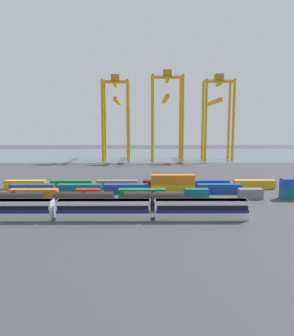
% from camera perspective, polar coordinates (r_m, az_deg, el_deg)
% --- Properties ---
extents(ground_plane, '(420.00, 420.00, 0.00)m').
position_cam_1_polar(ground_plane, '(122.36, 0.58, -1.17)').
color(ground_plane, '#424247').
extents(harbour_water, '(400.00, 110.00, 0.01)m').
position_cam_1_polar(harbour_water, '(217.95, 0.17, 2.56)').
color(harbour_water, slate).
rests_on(harbour_water, ground_plane).
extents(passenger_train, '(57.41, 3.14, 3.90)m').
position_cam_1_polar(passenger_train, '(63.08, -7.91, -7.35)').
color(passenger_train, silver).
rests_on(passenger_train, ground_plane).
extents(freight_tank_row, '(43.92, 2.96, 4.42)m').
position_cam_1_polar(freight_tank_row, '(70.86, -11.43, -5.84)').
color(freight_tank_row, '#232326').
rests_on(freight_tank_row, ground_plane).
extents(shipping_container_0, '(12.10, 2.44, 2.60)m').
position_cam_1_polar(shipping_container_0, '(85.12, -20.02, -4.48)').
color(shipping_container_0, orange).
rests_on(shipping_container_0, ground_plane).
extents(shipping_container_1, '(6.04, 2.44, 2.60)m').
position_cam_1_polar(shipping_container_1, '(81.51, -10.73, -4.67)').
color(shipping_container_1, '#AD211C').
rests_on(shipping_container_1, ground_plane).
extents(shipping_container_2, '(12.10, 2.44, 2.60)m').
position_cam_1_polar(shipping_container_2, '(80.18, -0.87, -4.74)').
color(shipping_container_2, '#197538').
rests_on(shipping_container_2, ground_plane).
extents(shipping_container_3, '(6.04, 2.44, 2.60)m').
position_cam_1_polar(shipping_container_3, '(81.26, 9.03, -4.67)').
color(shipping_container_3, '#146066').
rests_on(shipping_container_3, ground_plane).
extents(shipping_container_4, '(6.04, 2.44, 2.60)m').
position_cam_1_polar(shipping_container_4, '(84.64, 18.40, -4.47)').
color(shipping_container_4, slate).
rests_on(shipping_container_4, ground_plane).
extents(shipping_container_7, '(12.10, 2.44, 2.60)m').
position_cam_1_polar(shipping_container_7, '(92.24, -20.23, -3.60)').
color(shipping_container_7, '#1C4299').
rests_on(shipping_container_7, ground_plane).
extents(shipping_container_8, '(12.10, 2.44, 2.60)m').
position_cam_1_polar(shipping_container_8, '(88.67, -12.28, -3.74)').
color(shipping_container_8, '#146066').
rests_on(shipping_container_8, ground_plane).
extents(shipping_container_9, '(12.10, 2.44, 2.60)m').
position_cam_1_polar(shipping_container_9, '(86.93, -3.85, -3.81)').
color(shipping_container_9, '#1C4299').
rests_on(shipping_container_9, ground_plane).
extents(shipping_container_10, '(12.10, 2.44, 2.60)m').
position_cam_1_polar(shipping_container_10, '(87.11, 4.74, -3.79)').
color(shipping_container_10, gold).
rests_on(shipping_container_10, ground_plane).
extents(shipping_container_11, '(12.10, 2.44, 2.60)m').
position_cam_1_polar(shipping_container_11, '(86.64, 4.75, -2.11)').
color(shipping_container_11, orange).
rests_on(shipping_container_11, shipping_container_10).
extents(shipping_container_12, '(12.10, 2.44, 2.60)m').
position_cam_1_polar(shipping_container_12, '(89.20, 13.10, -3.70)').
color(shipping_container_12, '#1C4299').
rests_on(shipping_container_12, ground_plane).
extents(shipping_container_13, '(12.10, 2.44, 2.60)m').
position_cam_1_polar(shipping_container_13, '(100.01, -21.38, -2.83)').
color(shipping_container_13, gold).
rests_on(shipping_container_13, ground_plane).
extents(shipping_container_14, '(12.10, 2.44, 2.60)m').
position_cam_1_polar(shipping_container_14, '(95.95, -13.69, -2.95)').
color(shipping_container_14, '#197538').
rests_on(shipping_container_14, ground_plane).
extents(shipping_container_15, '(12.10, 2.44, 2.60)m').
position_cam_1_polar(shipping_container_15, '(93.74, -5.49, -3.01)').
color(shipping_container_15, slate).
rests_on(shipping_container_15, ground_plane).
extents(shipping_container_16, '(12.10, 2.44, 2.60)m').
position_cam_1_polar(shipping_container_16, '(93.52, 2.93, -3.01)').
color(shipping_container_16, maroon).
rests_on(shipping_container_16, ground_plane).
extents(shipping_container_17, '(12.10, 2.44, 2.60)m').
position_cam_1_polar(shipping_container_17, '(95.30, 11.21, -2.95)').
color(shipping_container_17, '#1C4299').
rests_on(shipping_container_17, ground_plane).
extents(shipping_container_18, '(12.10, 2.44, 2.60)m').
position_cam_1_polar(shipping_container_18, '(98.96, 19.04, -2.83)').
color(shipping_container_18, gold).
rests_on(shipping_container_18, ground_plane).
extents(gantry_crane_west, '(15.68, 34.24, 47.98)m').
position_cam_1_polar(gantry_crane_west, '(183.73, -5.66, 10.63)').
color(gantry_crane_west, gold).
rests_on(gantry_crane_west, ground_plane).
extents(gantry_crane_central, '(18.25, 42.00, 50.55)m').
position_cam_1_polar(gantry_crane_central, '(184.46, 3.61, 11.17)').
color(gantry_crane_central, gold).
rests_on(gantry_crane_central, ground_plane).
extents(gantry_crane_east, '(17.13, 40.26, 48.32)m').
position_cam_1_polar(gantry_crane_east, '(188.55, 12.65, 10.47)').
color(gantry_crane_east, gold).
rests_on(gantry_crane_east, ground_plane).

